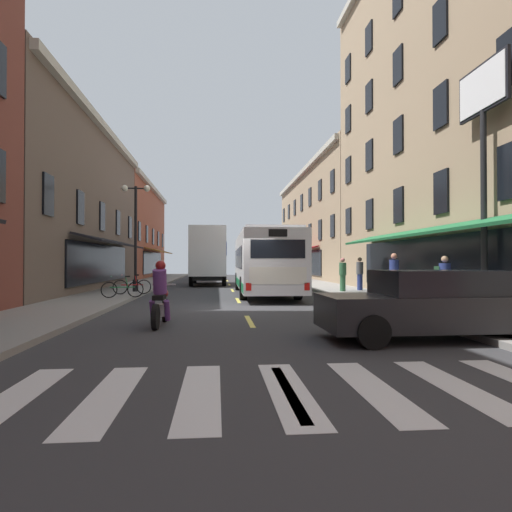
{
  "coord_description": "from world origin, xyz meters",
  "views": [
    {
      "loc": [
        -0.9,
        -15.49,
        1.62
      ],
      "look_at": [
        0.82,
        3.71,
        1.88
      ],
      "focal_mm": 30.84,
      "sensor_mm": 36.0,
      "label": 1
    }
  ],
  "objects_px": {
    "billboard_sign": "(483,127)",
    "pedestrian_rear": "(360,273)",
    "bicycle_near": "(132,286)",
    "motorcycle_rider": "(160,298)",
    "transit_bus": "(264,262)",
    "sedan_near": "(207,271)",
    "pedestrian_mid": "(343,274)",
    "bicycle_mid": "(123,289)",
    "sedan_mid": "(432,304)",
    "pedestrian_far": "(394,275)",
    "street_lamp_twin": "(136,233)",
    "box_truck": "(208,256)",
    "pedestrian_near": "(444,280)"
  },
  "relations": [
    {
      "from": "transit_bus",
      "to": "pedestrian_near",
      "type": "xyz_separation_m",
      "value": [
        5.0,
        -8.15,
        -0.58
      ]
    },
    {
      "from": "sedan_near",
      "to": "pedestrian_mid",
      "type": "relative_size",
      "value": 2.69
    },
    {
      "from": "transit_bus",
      "to": "sedan_near",
      "type": "xyz_separation_m",
      "value": [
        -3.21,
        19.17,
        -0.88
      ]
    },
    {
      "from": "motorcycle_rider",
      "to": "pedestrian_rear",
      "type": "height_order",
      "value": "pedestrian_rear"
    },
    {
      "from": "transit_bus",
      "to": "motorcycle_rider",
      "type": "height_order",
      "value": "transit_bus"
    },
    {
      "from": "sedan_mid",
      "to": "pedestrian_far",
      "type": "relative_size",
      "value": 2.49
    },
    {
      "from": "box_truck",
      "to": "pedestrian_rear",
      "type": "bearing_deg",
      "value": -46.95
    },
    {
      "from": "transit_bus",
      "to": "street_lamp_twin",
      "type": "xyz_separation_m",
      "value": [
        -6.42,
        0.74,
        1.49
      ]
    },
    {
      "from": "billboard_sign",
      "to": "pedestrian_far",
      "type": "xyz_separation_m",
      "value": [
        -0.96,
        4.38,
        -4.57
      ]
    },
    {
      "from": "box_truck",
      "to": "bicycle_mid",
      "type": "distance_m",
      "value": 13.06
    },
    {
      "from": "motorcycle_rider",
      "to": "pedestrian_mid",
      "type": "relative_size",
      "value": 1.23
    },
    {
      "from": "bicycle_near",
      "to": "billboard_sign",
      "type": "bearing_deg",
      "value": -34.82
    },
    {
      "from": "transit_bus",
      "to": "pedestrian_rear",
      "type": "distance_m",
      "value": 5.25
    },
    {
      "from": "transit_bus",
      "to": "pedestrian_mid",
      "type": "height_order",
      "value": "transit_bus"
    },
    {
      "from": "billboard_sign",
      "to": "motorcycle_rider",
      "type": "bearing_deg",
      "value": -173.34
    },
    {
      "from": "sedan_near",
      "to": "pedestrian_far",
      "type": "relative_size",
      "value": 2.48
    },
    {
      "from": "sedan_mid",
      "to": "motorcycle_rider",
      "type": "distance_m",
      "value": 6.41
    },
    {
      "from": "bicycle_near",
      "to": "bicycle_mid",
      "type": "height_order",
      "value": "same"
    },
    {
      "from": "billboard_sign",
      "to": "pedestrian_near",
      "type": "bearing_deg",
      "value": 115.65
    },
    {
      "from": "box_truck",
      "to": "pedestrian_near",
      "type": "xyz_separation_m",
      "value": [
        7.94,
        -17.57,
        -0.98
      ]
    },
    {
      "from": "billboard_sign",
      "to": "sedan_near",
      "type": "relative_size",
      "value": 1.64
    },
    {
      "from": "pedestrian_mid",
      "to": "sedan_mid",
      "type": "bearing_deg",
      "value": -64.6
    },
    {
      "from": "motorcycle_rider",
      "to": "pedestrian_far",
      "type": "distance_m",
      "value": 10.04
    },
    {
      "from": "box_truck",
      "to": "motorcycle_rider",
      "type": "distance_m",
      "value": 19.95
    },
    {
      "from": "pedestrian_mid",
      "to": "bicycle_mid",
      "type": "bearing_deg",
      "value": -129.41
    },
    {
      "from": "pedestrian_mid",
      "to": "sedan_near",
      "type": "bearing_deg",
      "value": 144.39
    },
    {
      "from": "street_lamp_twin",
      "to": "transit_bus",
      "type": "bearing_deg",
      "value": -6.55
    },
    {
      "from": "billboard_sign",
      "to": "pedestrian_rear",
      "type": "distance_m",
      "value": 11.14
    },
    {
      "from": "transit_bus",
      "to": "pedestrian_near",
      "type": "distance_m",
      "value": 9.59
    },
    {
      "from": "transit_bus",
      "to": "pedestrian_rear",
      "type": "xyz_separation_m",
      "value": [
        5.16,
        0.75,
        -0.58
      ]
    },
    {
      "from": "sedan_mid",
      "to": "pedestrian_far",
      "type": "xyz_separation_m",
      "value": [
        2.51,
        7.97,
        0.36
      ]
    },
    {
      "from": "pedestrian_rear",
      "to": "street_lamp_twin",
      "type": "bearing_deg",
      "value": 103.31
    },
    {
      "from": "bicycle_mid",
      "to": "sedan_near",
      "type": "bearing_deg",
      "value": 82.24
    },
    {
      "from": "pedestrian_rear",
      "to": "bicycle_mid",
      "type": "bearing_deg",
      "value": 121.98
    },
    {
      "from": "motorcycle_rider",
      "to": "pedestrian_near",
      "type": "bearing_deg",
      "value": 14.81
    },
    {
      "from": "box_truck",
      "to": "sedan_mid",
      "type": "relative_size",
      "value": 1.58
    },
    {
      "from": "pedestrian_near",
      "to": "billboard_sign",
      "type": "bearing_deg",
      "value": 56.55
    },
    {
      "from": "bicycle_near",
      "to": "motorcycle_rider",
      "type": "bearing_deg",
      "value": -75.25
    },
    {
      "from": "billboard_sign",
      "to": "transit_bus",
      "type": "xyz_separation_m",
      "value": [
        -5.59,
        9.38,
        -4.04
      ]
    },
    {
      "from": "transit_bus",
      "to": "sedan_near",
      "type": "distance_m",
      "value": 19.46
    },
    {
      "from": "motorcycle_rider",
      "to": "pedestrian_rear",
      "type": "distance_m",
      "value": 14.35
    },
    {
      "from": "motorcycle_rider",
      "to": "bicycle_near",
      "type": "xyz_separation_m",
      "value": [
        -2.45,
        9.32,
        -0.21
      ]
    },
    {
      "from": "bicycle_near",
      "to": "pedestrian_mid",
      "type": "distance_m",
      "value": 10.33
    },
    {
      "from": "transit_bus",
      "to": "bicycle_near",
      "type": "bearing_deg",
      "value": -169.45
    },
    {
      "from": "bicycle_near",
      "to": "street_lamp_twin",
      "type": "xyz_separation_m",
      "value": [
        -0.19,
        1.9,
        2.6
      ]
    },
    {
      "from": "sedan_mid",
      "to": "pedestrian_far",
      "type": "height_order",
      "value": "pedestrian_far"
    },
    {
      "from": "motorcycle_rider",
      "to": "bicycle_near",
      "type": "distance_m",
      "value": 9.64
    },
    {
      "from": "pedestrian_near",
      "to": "pedestrian_mid",
      "type": "relative_size",
      "value": 1.0
    },
    {
      "from": "box_truck",
      "to": "sedan_near",
      "type": "bearing_deg",
      "value": 91.64
    },
    {
      "from": "box_truck",
      "to": "sedan_near",
      "type": "height_order",
      "value": "box_truck"
    }
  ]
}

